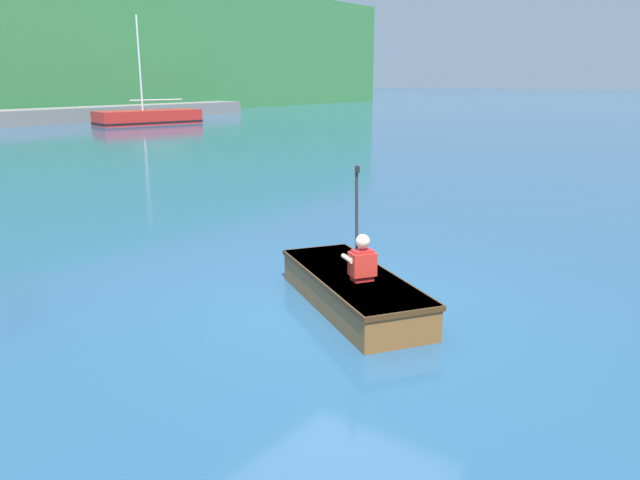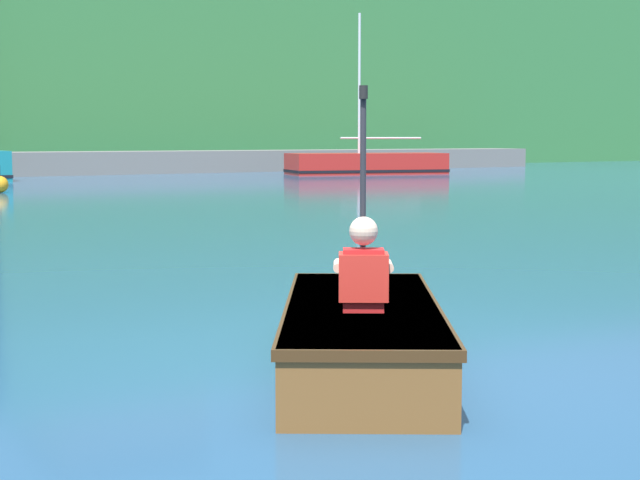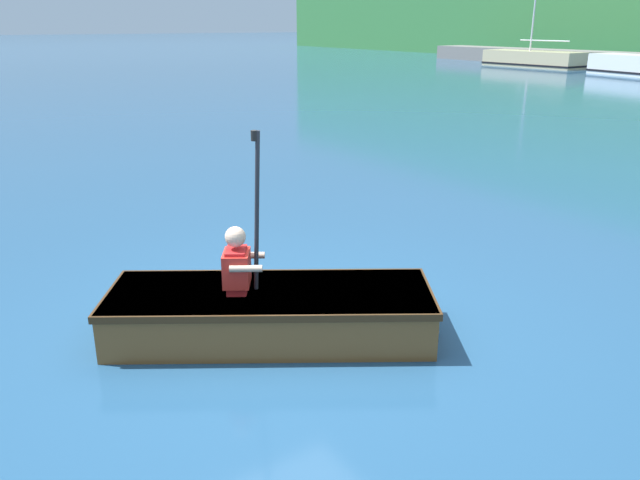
{
  "view_description": "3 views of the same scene",
  "coord_description": "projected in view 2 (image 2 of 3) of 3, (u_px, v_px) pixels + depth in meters",
  "views": [
    {
      "loc": [
        -6.01,
        -4.11,
        2.73
      ],
      "look_at": [
        0.02,
        0.38,
        0.77
      ],
      "focal_mm": 35.0,
      "sensor_mm": 36.0,
      "label": 1
    },
    {
      "loc": [
        -3.32,
        -5.09,
        1.44
      ],
      "look_at": [
        0.02,
        0.38,
        0.77
      ],
      "focal_mm": 55.0,
      "sensor_mm": 36.0,
      "label": 2
    },
    {
      "loc": [
        4.21,
        -2.4,
        2.53
      ],
      "look_at": [
        0.02,
        0.38,
        0.77
      ],
      "focal_mm": 35.0,
      "sensor_mm": 36.0,
      "label": 3
    }
  ],
  "objects": [
    {
      "name": "person_paddler",
      "position": [
        363.0,
        267.0,
        5.78
      ],
      "size": [
        0.45,
        0.45,
        1.33
      ],
      "color": "red",
      "rests_on": "rowboat_foreground"
    },
    {
      "name": "moored_boat_dock_center_near",
      "position": [
        366.0,
        164.0,
        39.0
      ],
      "size": [
        6.61,
        3.67,
        6.3
      ],
      "color": "red",
      "rests_on": "ground"
    },
    {
      "name": "rowboat_foreground",
      "position": [
        362.0,
        331.0,
        6.11
      ],
      "size": [
        2.25,
        2.78,
        0.42
      ],
      "color": "brown",
      "rests_on": "ground"
    },
    {
      "name": "channel_buoy",
      "position": [
        0.0,
        184.0,
        25.78
      ],
      "size": [
        0.44,
        0.44,
        0.72
      ],
      "color": "orange",
      "rests_on": "ground"
    },
    {
      "name": "waterfront_tower_far",
      "position": [
        98.0,
        20.0,
        47.81
      ],
      "size": [
        7.39,
        9.38,
        14.29
      ],
      "color": "#75665B",
      "rests_on": "ground"
    },
    {
      "name": "ground_plane",
      "position": [
        348.0,
        367.0,
        6.19
      ],
      "size": [
        300.0,
        300.0,
        0.0
      ],
      "primitive_type": "plane",
      "color": "navy"
    }
  ]
}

